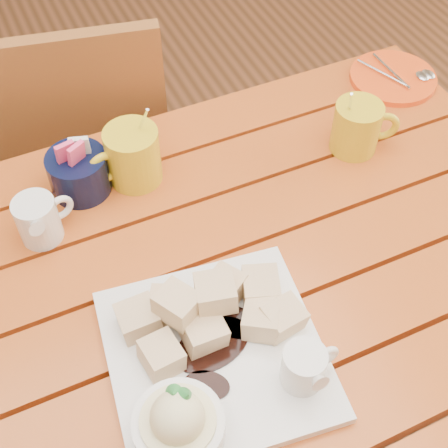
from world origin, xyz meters
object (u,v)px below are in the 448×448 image
table (207,334)px  chair_far (73,162)px  coffee_mug_left (132,156)px  dessert_plate (210,361)px  orange_saucer (394,77)px  coffee_mug_right (358,127)px

table → chair_far: bearing=96.7°
coffee_mug_left → chair_far: bearing=92.5°
dessert_plate → coffee_mug_left: (0.03, 0.38, 0.02)m
table → orange_saucer: orange_saucer is taller
coffee_mug_left → table: bearing=-94.5°
coffee_mug_left → chair_far: size_ratio=0.16×
coffee_mug_right → dessert_plate: bearing=-123.6°
coffee_mug_left → orange_saucer: 0.54m
orange_saucer → table: bearing=-150.3°
table → orange_saucer: 0.62m
dessert_plate → orange_saucer: bearing=35.9°
table → coffee_mug_right: (0.36, 0.17, 0.15)m
table → dessert_plate: (-0.04, -0.11, 0.14)m
coffee_mug_left → chair_far: 0.46m
chair_far → orange_saucer: bearing=164.9°
table → coffee_mug_right: coffee_mug_right is taller
dessert_plate → chair_far: 0.77m
table → chair_far: (-0.07, 0.60, -0.14)m
orange_saucer → chair_far: bearing=153.3°
orange_saucer → chair_far: (-0.60, 0.30, -0.25)m
dessert_plate → orange_saucer: 0.70m
dessert_plate → coffee_mug_left: size_ratio=2.11×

